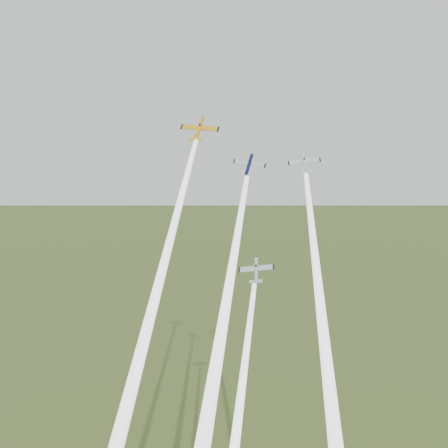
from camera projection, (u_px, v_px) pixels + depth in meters
plane_yellow at (199, 129)px, 117.48m from camera, size 8.51×7.43×7.47m
smoke_trail_yellow at (153, 304)px, 94.10m from camera, size 7.44×54.65×56.62m
plane_navy at (249, 165)px, 109.79m from camera, size 6.73×5.93×6.18m
smoke_trail_navy at (224, 317)px, 90.98m from camera, size 7.16×43.30×44.81m
plane_silver_right at (305, 162)px, 115.13m from camera, size 8.52×7.13×6.28m
smoke_trail_silver_right at (323, 325)px, 93.73m from camera, size 17.55×46.55×49.88m
plane_silver_low at (256, 270)px, 109.87m from camera, size 8.32×6.48×6.79m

